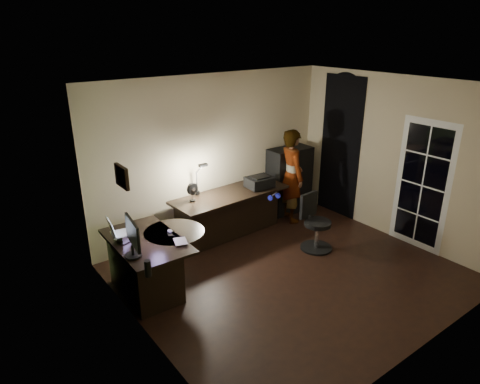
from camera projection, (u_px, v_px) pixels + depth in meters
floor at (291, 274)px, 6.26m from camera, size 4.50×4.00×0.01m
ceiling at (301, 85)px, 5.28m from camera, size 4.50×4.00×0.01m
wall_back at (213, 155)px, 7.26m from camera, size 4.50×0.01×2.70m
wall_front at (435, 245)px, 4.27m from camera, size 4.50×0.01×2.70m
wall_left at (140, 233)px, 4.51m from camera, size 0.01×4.00×2.70m
wall_right at (395, 159)px, 7.03m from camera, size 0.01×4.00×2.70m
green_wall_overlay at (141, 233)px, 4.52m from camera, size 0.00×4.00×2.70m
arched_doorway at (340, 147)px, 7.90m from camera, size 0.01×0.90×2.60m
french_door at (422, 186)px, 6.72m from camera, size 0.02×0.92×2.10m
framed_picture at (122, 177)px, 4.68m from camera, size 0.04×0.30×0.25m
desk_left at (148, 266)px, 5.74m from camera, size 0.86×1.36×0.78m
desk_right at (231, 214)px, 7.31m from camera, size 2.09×0.81×0.77m
cabinet at (289, 180)px, 8.20m from camera, size 0.85×0.45×1.26m
laptop_stand at (125, 236)px, 5.56m from camera, size 0.27×0.25×0.09m
laptop at (123, 225)px, 5.50m from camera, size 0.39×0.37×0.24m
monitor at (132, 243)px, 5.12m from camera, size 0.18×0.53×0.34m
mouse at (170, 231)px, 5.77m from camera, size 0.08×0.11×0.03m
phone at (170, 234)px, 5.72m from camera, size 0.10×0.14×0.01m
pen at (171, 235)px, 5.68m from camera, size 0.07×0.12×0.01m
speaker at (148, 268)px, 4.73m from camera, size 0.09×0.09×0.20m
notepad at (180, 241)px, 5.52m from camera, size 0.22×0.26×0.01m
desk_fan at (192, 192)px, 6.78m from camera, size 0.21×0.15×0.30m
headphones at (274, 196)px, 6.88m from camera, size 0.22×0.16×0.10m
printer at (259, 181)px, 7.38m from camera, size 0.46×0.37×0.20m
desk_lamp at (197, 177)px, 6.97m from camera, size 0.18×0.29×0.61m
office_chair at (318, 223)px, 6.82m from camera, size 0.55×0.55×0.92m
person at (292, 176)px, 7.73m from camera, size 0.55×0.70×1.72m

